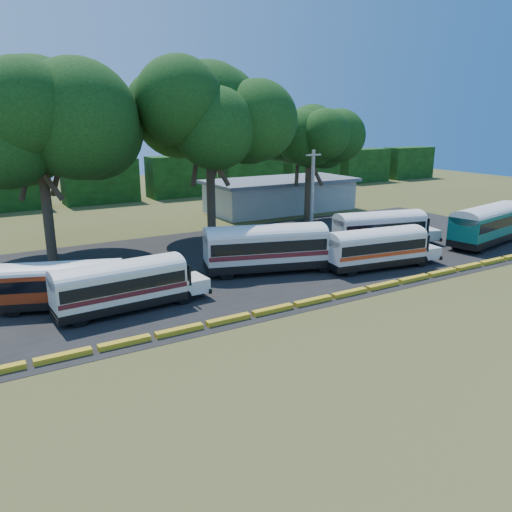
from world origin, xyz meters
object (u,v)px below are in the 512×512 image
bus_cream_west (123,283)px  bus_teal (488,222)px  tree_west (37,116)px  bus_white_red (378,246)px  bus_red (64,282)px

bus_cream_west → bus_teal: bearing=-4.2°
bus_teal → tree_west: (-35.55, 14.53, 9.33)m
bus_white_red → bus_teal: bus_teal is taller
bus_teal → bus_cream_west: bearing=168.3°
bus_red → bus_teal: (36.61, -2.83, 0.42)m
bus_teal → bus_white_red: bearing=171.4°
bus_red → bus_cream_west: 3.72m
bus_red → bus_teal: bus_teal is taller
bus_red → bus_cream_west: bus_cream_west is taller
bus_white_red → tree_west: (-21.40, 15.04, 9.65)m
bus_cream_west → bus_teal: size_ratio=0.83×
bus_cream_west → bus_white_red: size_ratio=0.97×
bus_red → tree_west: (1.06, 11.70, 9.76)m
bus_cream_west → tree_west: (-1.92, 13.93, 9.68)m
bus_cream_west → bus_white_red: 19.51m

